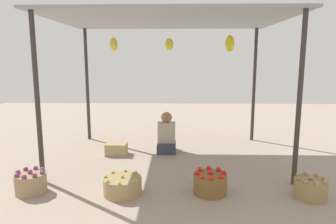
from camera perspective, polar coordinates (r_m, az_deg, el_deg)
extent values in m
plane|color=#A18F80|center=(5.74, 0.16, -8.29)|extent=(14.00, 14.00, 0.00)
cylinder|color=#38332D|center=(4.68, -23.24, 2.14)|extent=(0.07, 0.07, 2.44)
cylinder|color=#38332D|center=(4.59, 23.35, 1.99)|extent=(0.07, 0.07, 2.44)
cylinder|color=#38332D|center=(6.99, -14.86, 4.84)|extent=(0.07, 0.07, 2.44)
cylinder|color=#38332D|center=(6.93, 15.79, 4.76)|extent=(0.07, 0.07, 2.44)
cube|color=gray|center=(5.50, 0.17, 16.88)|extent=(3.97, 2.77, 0.04)
ellipsoid|color=yellow|center=(5.94, -10.10, 12.33)|extent=(0.14, 0.14, 0.25)
ellipsoid|color=yellow|center=(5.80, 0.22, 12.54)|extent=(0.15, 0.15, 0.22)
ellipsoid|color=yellow|center=(5.66, 11.49, 12.43)|extent=(0.16, 0.16, 0.29)
cube|color=#35384A|center=(5.99, -0.28, -6.61)|extent=(0.36, 0.44, 0.18)
cube|color=#B4A794|center=(5.96, -0.27, -3.80)|extent=(0.34, 0.22, 0.40)
sphere|color=#936C49|center=(5.90, -0.27, -1.01)|extent=(0.21, 0.21, 0.21)
cylinder|color=#997F5A|center=(4.60, -24.26, -12.03)|extent=(0.41, 0.41, 0.27)
sphere|color=#863D6B|center=(4.55, -24.40, -10.15)|extent=(0.06, 0.06, 0.06)
sphere|color=#753E6E|center=(4.48, -22.46, -10.39)|extent=(0.06, 0.06, 0.06)
sphere|color=#864278|center=(4.60, -22.43, -9.87)|extent=(0.06, 0.06, 0.06)
sphere|color=#85396C|center=(4.69, -23.51, -9.57)|extent=(0.06, 0.06, 0.06)
sphere|color=#833269|center=(4.70, -25.07, -9.65)|extent=(0.06, 0.06, 0.06)
sphere|color=#7D366B|center=(4.62, -26.27, -10.05)|extent=(0.06, 0.06, 0.06)
sphere|color=#80316D|center=(4.50, -26.40, -10.58)|extent=(0.06, 0.06, 0.06)
sphere|color=#7B3169|center=(4.41, -25.33, -10.92)|extent=(0.06, 0.06, 0.06)
sphere|color=#853067|center=(4.40, -23.66, -10.84)|extent=(0.06, 0.06, 0.06)
cylinder|color=#A28358|center=(4.22, -8.48, -13.51)|extent=(0.51, 0.51, 0.23)
sphere|color=#92BF30|center=(4.17, -8.53, -11.83)|extent=(0.04, 0.04, 0.04)
sphere|color=#83C43B|center=(4.14, -5.35, -12.00)|extent=(0.04, 0.04, 0.04)
sphere|color=#8DCC35|center=(4.30, -5.99, -11.18)|extent=(0.04, 0.04, 0.04)
sphere|color=#94CF2E|center=(4.38, -8.01, -10.80)|extent=(0.04, 0.04, 0.04)
sphere|color=#89BF41|center=(4.35, -10.29, -11.02)|extent=(0.04, 0.04, 0.04)
sphere|color=#90BE33|center=(4.22, -11.65, -11.75)|extent=(0.04, 0.04, 0.04)
sphere|color=#8AC430|center=(4.06, -11.23, -12.62)|extent=(0.04, 0.04, 0.04)
sphere|color=#89C640|center=(3.97, -9.10, -13.09)|extent=(0.04, 0.04, 0.04)
sphere|color=#83C239|center=(4.00, -6.60, -12.82)|extent=(0.04, 0.04, 0.04)
cylinder|color=brown|center=(4.23, 7.87, -13.16)|extent=(0.45, 0.45, 0.27)
sphere|color=red|center=(4.17, 7.92, -11.12)|extent=(0.07, 0.07, 0.07)
sphere|color=red|center=(4.20, 10.43, -11.16)|extent=(0.07, 0.07, 0.07)
sphere|color=red|center=(4.31, 9.45, -10.57)|extent=(0.07, 0.07, 0.07)
sphere|color=red|center=(4.35, 7.65, -10.36)|extent=(0.07, 0.07, 0.07)
sphere|color=red|center=(4.28, 5.99, -10.63)|extent=(0.07, 0.07, 0.07)
sphere|color=red|center=(4.16, 5.39, -11.25)|extent=(0.07, 0.07, 0.07)
sphere|color=red|center=(4.05, 6.28, -11.89)|extent=(0.07, 0.07, 0.07)
sphere|color=red|center=(4.01, 8.22, -12.13)|extent=(0.07, 0.07, 0.07)
sphere|color=red|center=(4.08, 9.96, -11.81)|extent=(0.07, 0.07, 0.07)
cylinder|color=#987E4F|center=(4.47, 25.04, -12.87)|extent=(0.41, 0.41, 0.25)
sphere|color=#9D765E|center=(4.42, 25.18, -11.10)|extent=(0.06, 0.06, 0.06)
sphere|color=#9E795C|center=(4.49, 27.18, -11.00)|extent=(0.06, 0.06, 0.06)
sphere|color=#A1795D|center=(4.57, 25.96, -10.55)|extent=(0.06, 0.06, 0.06)
sphere|color=#9F7E54|center=(4.57, 24.32, -10.45)|extent=(0.06, 0.06, 0.06)
sphere|color=#9A7A5D|center=(4.48, 23.14, -10.76)|extent=(0.06, 0.06, 0.06)
sphere|color=#9F8154|center=(4.36, 23.10, -11.33)|extent=(0.06, 0.06, 0.06)
sphere|color=#A07E5C|center=(4.27, 24.33, -11.83)|extent=(0.06, 0.06, 0.06)
sphere|color=#9C895B|center=(4.28, 26.09, -11.94)|extent=(0.06, 0.06, 0.06)
sphere|color=#A77F4E|center=(4.37, 27.27, -11.58)|extent=(0.06, 0.06, 0.06)
cube|color=tan|center=(5.89, -9.61, -6.83)|extent=(0.39, 0.29, 0.22)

